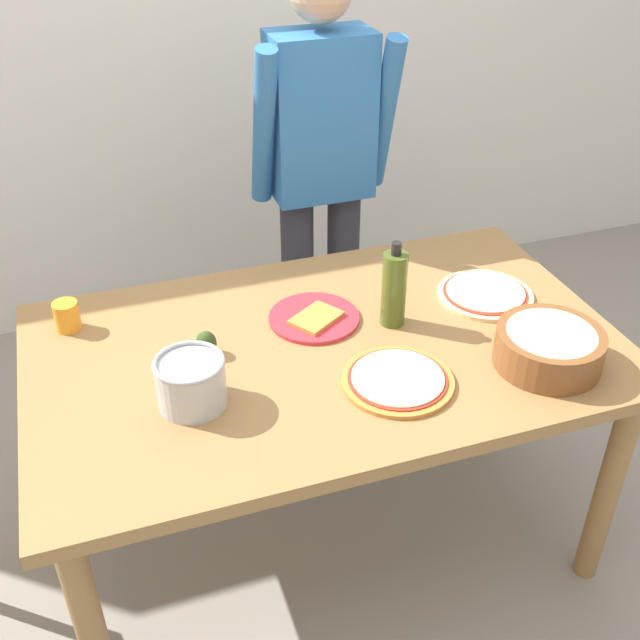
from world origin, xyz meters
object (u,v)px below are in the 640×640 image
cup_orange (67,316)px  plate_with_slice (314,318)px  avocado (206,343)px  dining_table (326,371)px  pizza_cooked_on_tray (398,380)px  olive_oil_bottle (394,288)px  pizza_raw_on_board (485,294)px  person_cook (321,169)px  popcorn_bowl (549,345)px  steel_pot (191,382)px

cup_orange → plate_with_slice: bearing=-15.3°
avocado → dining_table: bearing=-11.4°
pizza_cooked_on_tray → dining_table: bearing=118.7°
pizza_cooked_on_tray → avocado: bearing=147.2°
dining_table → avocado: bearing=168.6°
plate_with_slice → olive_oil_bottle: bearing=-21.7°
pizza_raw_on_board → olive_oil_bottle: 0.34m
person_cook → pizza_cooked_on_tray: (-0.13, -0.97, -0.17)m
dining_table → olive_oil_bottle: 0.30m
pizza_cooked_on_tray → cup_orange: bearing=146.1°
cup_orange → pizza_cooked_on_tray: bearing=-33.9°
dining_table → plate_with_slice: (0.01, 0.13, 0.10)m
plate_with_slice → popcorn_bowl: (0.51, -0.39, 0.05)m
person_cook → plate_with_slice: person_cook is taller
pizza_cooked_on_tray → pizza_raw_on_board: bearing=35.5°
pizza_cooked_on_tray → steel_pot: bearing=169.9°
dining_table → popcorn_bowl: size_ratio=5.71×
cup_orange → olive_oil_bottle: bearing=-16.8°
plate_with_slice → olive_oil_bottle: size_ratio=1.02×
cup_orange → avocado: bearing=-35.4°
olive_oil_bottle → cup_orange: size_ratio=3.01×
plate_with_slice → dining_table: bearing=-94.0°
pizza_raw_on_board → plate_with_slice: size_ratio=1.10×
olive_oil_bottle → avocado: 0.54m
dining_table → olive_oil_bottle: olive_oil_bottle is taller
pizza_raw_on_board → pizza_cooked_on_tray: 0.51m
popcorn_bowl → avocado: bearing=158.5°
pizza_raw_on_board → popcorn_bowl: 0.35m
dining_table → cup_orange: (-0.66, 0.31, 0.13)m
dining_table → pizza_cooked_on_tray: pizza_cooked_on_tray is taller
dining_table → cup_orange: size_ratio=18.82×
person_cook → avocado: bearing=-128.9°
dining_table → avocado: 0.35m
plate_with_slice → steel_pot: size_ratio=1.50×
popcorn_bowl → cup_orange: (-1.18, 0.57, -0.02)m
person_cook → pizza_cooked_on_tray: person_cook is taller
pizza_raw_on_board → popcorn_bowl: bearing=-92.1°
dining_table → olive_oil_bottle: (0.21, 0.04, 0.20)m
dining_table → pizza_cooked_on_tray: bearing=-61.3°
dining_table → avocado: (-0.32, 0.06, 0.13)m
olive_oil_bottle → cup_orange: olive_oil_bottle is taller
dining_table → olive_oil_bottle: size_ratio=6.25×
person_cook → olive_oil_bottle: person_cook is taller
pizza_raw_on_board → steel_pot: size_ratio=1.64×
popcorn_bowl → steel_pot: (-0.91, 0.14, 0.00)m
pizza_raw_on_board → steel_pot: (-0.92, -0.21, 0.06)m
olive_oil_bottle → plate_with_slice: bearing=158.3°
pizza_cooked_on_tray → steel_pot: 0.52m
pizza_cooked_on_tray → avocado: avocado is taller
plate_with_slice → cup_orange: cup_orange is taller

